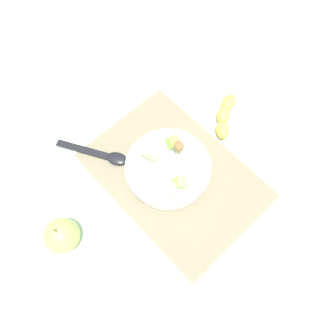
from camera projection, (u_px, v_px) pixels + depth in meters
name	position (u px, v px, depth m)	size (l,w,h in m)	color
ground_plane	(174.00, 175.00, 0.88)	(2.40, 2.40, 0.00)	silver
placemat	(174.00, 175.00, 0.87)	(0.45, 0.31, 0.01)	#756B56
salad_bowl	(168.00, 169.00, 0.84)	(0.21, 0.21, 0.11)	white
serving_spoon	(103.00, 155.00, 0.89)	(0.19, 0.12, 0.01)	black
whole_apple	(62.00, 235.00, 0.77)	(0.08, 0.08, 0.10)	#9EC656
banana_whole	(225.00, 115.00, 0.93)	(0.11, 0.14, 0.04)	yellow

